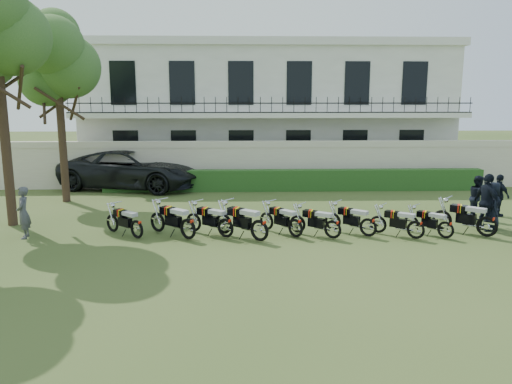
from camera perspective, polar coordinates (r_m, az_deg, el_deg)
The scene contains 21 objects.
ground at distance 16.80m, azimuth 3.55°, elevation -4.37°, with size 100.00×100.00×0.00m, color #3A5020.
perimeter_wall at distance 24.40m, azimuth 1.85°, elevation 3.21°, with size 30.00×0.35×2.30m.
hedge at distance 23.80m, azimuth 4.36°, elevation 1.35°, with size 18.00×0.60×1.00m, color #1E4B1A.
building at distance 30.15m, azimuth 1.15°, elevation 9.49°, with size 20.40×9.60×7.40m.
tree_west_near at distance 22.45m, azimuth -21.75°, elevation 13.88°, with size 3.40×3.20×7.90m.
motorcycle_0 at distance 16.05m, azimuth -13.48°, elevation -3.66°, with size 1.47×1.27×1.01m.
motorcycle_1 at distance 15.64m, azimuth -7.79°, elevation -3.63°, with size 1.66×1.41×1.13m.
motorcycle_2 at distance 15.72m, azimuth -3.50°, elevation -3.59°, with size 1.63×1.23×1.06m.
motorcycle_3 at distance 15.28m, azimuth 0.40°, elevation -3.82°, with size 1.72×1.41×1.16m.
motorcycle_4 at distance 15.78m, azimuth 4.55°, elevation -3.61°, with size 1.34×1.45×1.02m.
motorcycle_5 at distance 15.79m, azimuth 8.78°, elevation -3.74°, with size 1.55×1.13×1.00m.
motorcycle_6 at distance 16.22m, azimuth 12.73°, elevation -3.46°, with size 1.50×1.26×1.02m.
motorcycle_7 at distance 16.36m, azimuth 17.82°, elevation -3.66°, with size 1.50×1.14×0.98m.
motorcycle_8 at distance 16.73m, azimuth 20.89°, elevation -3.62°, with size 1.25×1.28×0.93m.
motorcycle_9 at distance 17.39m, azimuth 24.93°, elevation -3.09°, with size 1.62×1.45×1.13m.
suv at distance 24.97m, azimuth -13.99°, elevation 2.54°, with size 3.14×6.81×1.89m, color black.
inspector at distance 17.28m, azimuth -25.05°, elevation -2.16°, with size 0.60×0.39×1.64m, color #545458.
officer_2 at distance 18.20m, azimuth 24.90°, elevation -1.09°, with size 1.12×0.47×1.92m, color black.
officer_3 at distance 18.61m, azimuth 25.41°, elevation -1.40°, with size 0.78×0.51×1.59m, color black.
officer_4 at distance 19.85m, azimuth 24.02°, elevation -0.57°, with size 0.78×0.61×1.61m, color black.
officer_5 at distance 20.63m, azimuth 25.99°, elevation -0.36°, with size 0.93×0.39×1.58m, color black.
Camera 1 is at (-1.55, -16.14, 4.38)m, focal length 35.00 mm.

